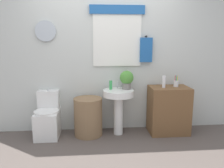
% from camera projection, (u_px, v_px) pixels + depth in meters
% --- Properties ---
extents(ground_plane, '(8.00, 8.00, 0.00)m').
position_uv_depth(ground_plane, '(111.00, 161.00, 2.95)').
color(ground_plane, '#564C47').
extents(back_wall, '(4.40, 0.18, 2.60)m').
position_uv_depth(back_wall, '(106.00, 53.00, 3.82)').
color(back_wall, silver).
rests_on(back_wall, ground_plane).
extents(toilet, '(0.38, 0.51, 0.74)m').
position_uv_depth(toilet, '(48.00, 119.00, 3.68)').
color(toilet, white).
rests_on(toilet, ground_plane).
extents(laundry_hamper, '(0.45, 0.45, 0.62)m').
position_uv_depth(laundry_hamper, '(88.00, 117.00, 3.70)').
color(laundry_hamper, '#846647').
rests_on(laundry_hamper, ground_plane).
extents(pedestal_sink, '(0.50, 0.50, 0.74)m').
position_uv_depth(pedestal_sink, '(118.00, 101.00, 3.69)').
color(pedestal_sink, white).
rests_on(pedestal_sink, ground_plane).
extents(faucet, '(0.03, 0.03, 0.10)m').
position_uv_depth(faucet, '(118.00, 85.00, 3.76)').
color(faucet, silver).
rests_on(faucet, pedestal_sink).
extents(wooden_cabinet, '(0.64, 0.44, 0.78)m').
position_uv_depth(wooden_cabinet, '(168.00, 110.00, 3.79)').
color(wooden_cabinet, brown).
rests_on(wooden_cabinet, ground_plane).
extents(soap_bottle, '(0.05, 0.05, 0.15)m').
position_uv_depth(soap_bottle, '(111.00, 85.00, 3.68)').
color(soap_bottle, green).
rests_on(soap_bottle, pedestal_sink).
extents(potted_plant, '(0.22, 0.22, 0.30)m').
position_uv_depth(potted_plant, '(127.00, 79.00, 3.69)').
color(potted_plant, slate).
rests_on(potted_plant, pedestal_sink).
extents(lotion_bottle, '(0.05, 0.05, 0.19)m').
position_uv_depth(lotion_bottle, '(164.00, 82.00, 3.65)').
color(lotion_bottle, white).
rests_on(lotion_bottle, wooden_cabinet).
extents(toothbrush_cup, '(0.08, 0.08, 0.19)m').
position_uv_depth(toothbrush_cup, '(176.00, 83.00, 3.73)').
color(toothbrush_cup, silver).
rests_on(toothbrush_cup, wooden_cabinet).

